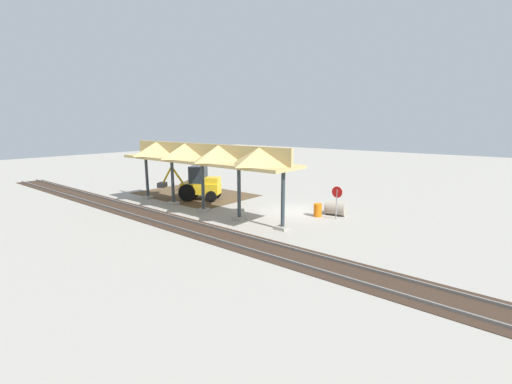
# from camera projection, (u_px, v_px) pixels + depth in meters

# --- Properties ---
(ground_plane) EXTENTS (120.00, 120.00, 0.00)m
(ground_plane) POSITION_uv_depth(u_px,v_px,m) (293.00, 212.00, 24.77)
(ground_plane) COLOR #9E998E
(dirt_work_zone) EXTENTS (10.25, 7.00, 0.01)m
(dirt_work_zone) POSITION_uv_depth(u_px,v_px,m) (195.00, 194.00, 30.94)
(dirt_work_zone) COLOR brown
(dirt_work_zone) RESTS_ON ground
(platform_canopy) EXTENTS (15.19, 3.20, 4.90)m
(platform_canopy) POSITION_uv_depth(u_px,v_px,m) (202.00, 154.00, 24.13)
(platform_canopy) COLOR #9E998E
(platform_canopy) RESTS_ON ground
(rail_tracks) EXTENTS (60.00, 2.58, 0.15)m
(rail_tracks) POSITION_uv_depth(u_px,v_px,m) (222.00, 236.00, 19.26)
(rail_tracks) COLOR slate
(rail_tracks) RESTS_ON ground
(stop_sign) EXTENTS (0.76, 0.08, 2.22)m
(stop_sign) POSITION_uv_depth(u_px,v_px,m) (337.00, 196.00, 22.52)
(stop_sign) COLOR gray
(stop_sign) RESTS_ON ground
(backhoe) EXTENTS (5.17, 3.64, 2.82)m
(backhoe) POSITION_uv_depth(u_px,v_px,m) (199.00, 185.00, 28.55)
(backhoe) COLOR yellow
(backhoe) RESTS_ON ground
(dirt_mound) EXTENTS (5.10, 5.10, 2.11)m
(dirt_mound) POSITION_uv_depth(u_px,v_px,m) (189.00, 190.00, 33.11)
(dirt_mound) COLOR brown
(dirt_mound) RESTS_ON ground
(concrete_pipe) EXTENTS (1.53, 1.23, 1.00)m
(concrete_pipe) POSITION_uv_depth(u_px,v_px,m) (336.00, 208.00, 23.84)
(concrete_pipe) COLOR #9E9384
(concrete_pipe) RESTS_ON ground
(traffic_barrel) EXTENTS (0.56, 0.56, 0.90)m
(traffic_barrel) POSITION_uv_depth(u_px,v_px,m) (318.00, 210.00, 23.43)
(traffic_barrel) COLOR orange
(traffic_barrel) RESTS_ON ground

